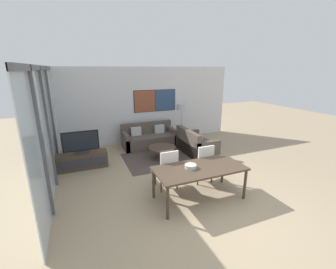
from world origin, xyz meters
name	(u,v)px	position (x,y,z in m)	size (l,w,h in m)	color
ground_plane	(221,214)	(0.00, 0.00, 0.00)	(24.00, 24.00, 0.00)	#9E896B
wall_back	(144,105)	(0.02, 5.07, 1.41)	(7.12, 0.09, 2.80)	silver
window_wall_left	(46,124)	(-3.05, 2.54, 1.53)	(0.07, 5.07, 2.80)	silver
area_rug	(162,158)	(-0.04, 3.08, 0.00)	(2.33, 1.74, 0.01)	#473D38
tv_console	(83,160)	(-2.37, 3.28, 0.23)	(1.34, 0.42, 0.46)	#423326
television	(81,143)	(-2.37, 3.29, 0.77)	(0.97, 0.20, 0.63)	#2D2D33
sofa_main	(149,138)	(-0.04, 4.43, 0.28)	(1.91, 0.85, 0.83)	#51473D
sofa_side	(195,145)	(1.14, 3.10, 0.28)	(0.85, 1.47, 0.83)	#51473D
coffee_table	(162,150)	(-0.04, 3.08, 0.29)	(0.86, 0.86, 0.39)	#423326
dining_table	(200,170)	(-0.12, 0.67, 0.66)	(1.92, 0.92, 0.73)	#423326
dining_chair_left	(167,168)	(-0.59, 1.31, 0.54)	(0.46, 0.46, 0.97)	beige
dining_chair_centre	(203,162)	(0.35, 1.30, 0.54)	(0.46, 0.46, 0.97)	beige
fruit_bowl	(191,166)	(-0.31, 0.72, 0.77)	(0.25, 0.25, 0.08)	#B7B2A8
floor_lamp	(182,109)	(1.27, 4.36, 1.29)	(0.42, 0.42, 1.48)	#2D2D33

